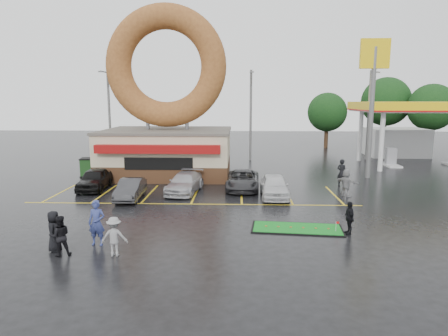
{
  "coord_description": "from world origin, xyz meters",
  "views": [
    {
      "loc": [
        2.77,
        -19.35,
        6.06
      ],
      "look_at": [
        1.96,
        3.24,
        2.2
      ],
      "focal_mm": 32.0,
      "sensor_mm": 36.0,
      "label": 1
    }
  ],
  "objects_px": {
    "streetlight_right": "(369,113)",
    "car_grey": "(243,180)",
    "car_black": "(95,179)",
    "gas_station": "(412,124)",
    "person_blue": "(97,223)",
    "car_white": "(274,186)",
    "donut_shop": "(167,120)",
    "car_silver": "(185,183)",
    "person_cameraman": "(349,218)",
    "streetlight_mid": "(251,113)",
    "streetlight_left": "(109,113)",
    "dumpster": "(93,167)",
    "putting_green": "(297,228)",
    "car_dgrey": "(131,189)",
    "shell_sign": "(373,82)"
  },
  "relations": [
    {
      "from": "streetlight_right",
      "to": "car_grey",
      "type": "xyz_separation_m",
      "value": [
        -12.91,
        -14.5,
        -4.13
      ]
    },
    {
      "from": "streetlight_right",
      "to": "car_black",
      "type": "height_order",
      "value": "streetlight_right"
    },
    {
      "from": "gas_station",
      "to": "person_blue",
      "type": "bearing_deg",
      "value": -133.55
    },
    {
      "from": "car_white",
      "to": "person_blue",
      "type": "height_order",
      "value": "person_blue"
    },
    {
      "from": "donut_shop",
      "to": "car_grey",
      "type": "xyz_separation_m",
      "value": [
        6.09,
        -5.55,
        -3.81
      ]
    },
    {
      "from": "car_black",
      "to": "streetlight_right",
      "type": "bearing_deg",
      "value": 29.14
    },
    {
      "from": "car_silver",
      "to": "car_white",
      "type": "bearing_deg",
      "value": -2.52
    },
    {
      "from": "person_cameraman",
      "to": "streetlight_mid",
      "type": "bearing_deg",
      "value": -176.07
    },
    {
      "from": "streetlight_mid",
      "to": "streetlight_left",
      "type": "bearing_deg",
      "value": -175.91
    },
    {
      "from": "car_black",
      "to": "person_blue",
      "type": "xyz_separation_m",
      "value": [
        3.88,
        -10.48,
        0.25
      ]
    },
    {
      "from": "gas_station",
      "to": "streetlight_left",
      "type": "distance_m",
      "value": 30.04
    },
    {
      "from": "car_silver",
      "to": "dumpster",
      "type": "bearing_deg",
      "value": 151.83
    },
    {
      "from": "streetlight_left",
      "to": "person_blue",
      "type": "distance_m",
      "value": 24.62
    },
    {
      "from": "streetlight_right",
      "to": "dumpster",
      "type": "bearing_deg",
      "value": -159.51
    },
    {
      "from": "gas_station",
      "to": "person_cameraman",
      "type": "height_order",
      "value": "gas_station"
    },
    {
      "from": "car_black",
      "to": "person_cameraman",
      "type": "bearing_deg",
      "value": -33.96
    },
    {
      "from": "streetlight_right",
      "to": "person_cameraman",
      "type": "distance_m",
      "value": 25.24
    },
    {
      "from": "donut_shop",
      "to": "person_blue",
      "type": "bearing_deg",
      "value": -90.56
    },
    {
      "from": "person_cameraman",
      "to": "putting_green",
      "type": "relative_size",
      "value": 0.34
    },
    {
      "from": "car_dgrey",
      "to": "streetlight_right",
      "type": "bearing_deg",
      "value": 39.39
    },
    {
      "from": "car_silver",
      "to": "putting_green",
      "type": "xyz_separation_m",
      "value": [
        6.35,
        -7.41,
        -0.62
      ]
    },
    {
      "from": "streetlight_left",
      "to": "donut_shop",
      "type": "bearing_deg",
      "value": -44.78
    },
    {
      "from": "car_grey",
      "to": "streetlight_left",
      "type": "bearing_deg",
      "value": 138.81
    },
    {
      "from": "streetlight_right",
      "to": "streetlight_left",
      "type": "bearing_deg",
      "value": -175.6
    },
    {
      "from": "shell_sign",
      "to": "putting_green",
      "type": "bearing_deg",
      "value": -119.64
    },
    {
      "from": "donut_shop",
      "to": "streetlight_left",
      "type": "bearing_deg",
      "value": 135.22
    },
    {
      "from": "donut_shop",
      "to": "streetlight_left",
      "type": "xyz_separation_m",
      "value": [
        -7.0,
        6.95,
        0.32
      ]
    },
    {
      "from": "gas_station",
      "to": "dumpster",
      "type": "relative_size",
      "value": 7.58
    },
    {
      "from": "shell_sign",
      "to": "car_white",
      "type": "xyz_separation_m",
      "value": [
        -7.94,
        -6.69,
        -6.66
      ]
    },
    {
      "from": "streetlight_mid",
      "to": "car_white",
      "type": "relative_size",
      "value": 2.14
    },
    {
      "from": "car_white",
      "to": "putting_green",
      "type": "height_order",
      "value": "car_white"
    },
    {
      "from": "shell_sign",
      "to": "streetlight_left",
      "type": "bearing_deg",
      "value": 161.01
    },
    {
      "from": "streetlight_mid",
      "to": "car_dgrey",
      "type": "distance_m",
      "value": 18.69
    },
    {
      "from": "car_black",
      "to": "person_blue",
      "type": "distance_m",
      "value": 11.18
    },
    {
      "from": "car_silver",
      "to": "car_white",
      "type": "height_order",
      "value": "car_white"
    },
    {
      "from": "gas_station",
      "to": "person_cameraman",
      "type": "relative_size",
      "value": 8.95
    },
    {
      "from": "car_black",
      "to": "person_blue",
      "type": "bearing_deg",
      "value": -73.36
    },
    {
      "from": "streetlight_mid",
      "to": "putting_green",
      "type": "height_order",
      "value": "streetlight_mid"
    },
    {
      "from": "gas_station",
      "to": "streetlight_mid",
      "type": "xyz_separation_m",
      "value": [
        -16.0,
        -0.02,
        1.08
      ]
    },
    {
      "from": "gas_station",
      "to": "car_black",
      "type": "relative_size",
      "value": 3.22
    },
    {
      "from": "donut_shop",
      "to": "streetlight_right",
      "type": "bearing_deg",
      "value": 25.21
    },
    {
      "from": "car_black",
      "to": "putting_green",
      "type": "relative_size",
      "value": 0.95
    },
    {
      "from": "car_grey",
      "to": "putting_green",
      "type": "bearing_deg",
      "value": -71.06
    },
    {
      "from": "streetlight_right",
      "to": "car_silver",
      "type": "height_order",
      "value": "streetlight_right"
    },
    {
      "from": "streetlight_left",
      "to": "streetlight_right",
      "type": "distance_m",
      "value": 26.08
    },
    {
      "from": "donut_shop",
      "to": "shell_sign",
      "type": "bearing_deg",
      "value": -3.47
    },
    {
      "from": "car_silver",
      "to": "car_white",
      "type": "distance_m",
      "value": 5.91
    },
    {
      "from": "car_grey",
      "to": "person_blue",
      "type": "xyz_separation_m",
      "value": [
        -6.25,
        -10.84,
        0.31
      ]
    },
    {
      "from": "donut_shop",
      "to": "person_blue",
      "type": "relative_size",
      "value": 6.97
    },
    {
      "from": "car_dgrey",
      "to": "car_silver",
      "type": "xyz_separation_m",
      "value": [
        3.11,
        1.9,
        0.03
      ]
    }
  ]
}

